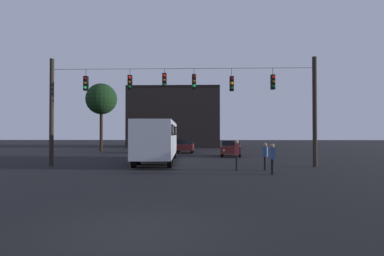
{
  "coord_description": "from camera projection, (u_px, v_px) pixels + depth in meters",
  "views": [
    {
      "loc": [
        1.4,
        -7.03,
        2.1
      ],
      "look_at": [
        0.54,
        19.04,
        2.58
      ],
      "focal_mm": 30.86,
      "sensor_mm": 36.0,
      "label": 1
    }
  ],
  "objects": [
    {
      "name": "ground_plane",
      "position": [
        188.0,
        156.0,
        31.52
      ],
      "size": [
        168.0,
        168.0,
        0.0
      ],
      "primitive_type": "plane",
      "color": "black",
      "rests_on": "ground"
    },
    {
      "name": "overhead_signal_span",
      "position": [
        181.0,
        101.0,
        21.55
      ],
      "size": [
        17.53,
        0.44,
        7.11
      ],
      "color": "black",
      "rests_on": "ground"
    },
    {
      "name": "city_bus",
      "position": [
        158.0,
        137.0,
        24.73
      ],
      "size": [
        3.06,
        11.11,
        3.0
      ],
      "color": "#B7BCC6",
      "rests_on": "ground"
    },
    {
      "name": "car_near_right",
      "position": [
        231.0,
        148.0,
        31.18
      ],
      "size": [
        2.21,
        4.46,
        1.52
      ],
      "color": "#511919",
      "rests_on": "ground"
    },
    {
      "name": "car_far_left",
      "position": [
        185.0,
        146.0,
        36.78
      ],
      "size": [
        1.85,
        4.36,
        1.52
      ],
      "color": "#511919",
      "rests_on": "ground"
    },
    {
      "name": "pedestrian_crossing_left",
      "position": [
        265.0,
        155.0,
        19.15
      ],
      "size": [
        0.36,
        0.42,
        1.58
      ],
      "color": "black",
      "rests_on": "ground"
    },
    {
      "name": "pedestrian_crossing_center",
      "position": [
        237.0,
        153.0,
        19.06
      ],
      "size": [
        0.28,
        0.39,
        1.75
      ],
      "color": "black",
      "rests_on": "ground"
    },
    {
      "name": "pedestrian_crossing_right",
      "position": [
        272.0,
        157.0,
        17.09
      ],
      "size": [
        0.26,
        0.38,
        1.6
      ],
      "color": "black",
      "rests_on": "ground"
    },
    {
      "name": "corner_building",
      "position": [
        176.0,
        118.0,
        55.92
      ],
      "size": [
        14.25,
        12.96,
        9.49
      ],
      "color": "black",
      "rests_on": "ground"
    },
    {
      "name": "tree_left_silhouette",
      "position": [
        101.0,
        99.0,
        40.56
      ],
      "size": [
        3.81,
        3.81,
        8.33
      ],
      "color": "black",
      "rests_on": "ground"
    }
  ]
}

